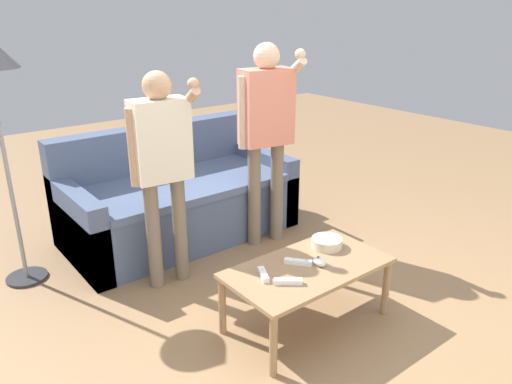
{
  "coord_description": "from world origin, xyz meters",
  "views": [
    {
      "loc": [
        -1.74,
        -2.01,
        1.84
      ],
      "look_at": [
        0.11,
        0.34,
        0.7
      ],
      "focal_mm": 34.83,
      "sensor_mm": 36.0,
      "label": 1
    }
  ],
  "objects_px": {
    "coffee_table": "(308,273)",
    "player_left": "(162,156)",
    "couch": "(177,200)",
    "game_remote_nunchuk": "(319,262)",
    "player_right": "(266,122)",
    "game_remote_wand_far": "(298,262)",
    "game_remote_wand_spare": "(263,275)",
    "game_remote_wand_near": "(288,281)",
    "snack_bowl": "(327,243)"
  },
  "relations": [
    {
      "from": "coffee_table",
      "to": "player_left",
      "type": "height_order",
      "value": "player_left"
    },
    {
      "from": "couch",
      "to": "coffee_table",
      "type": "distance_m",
      "value": 1.61
    },
    {
      "from": "couch",
      "to": "game_remote_nunchuk",
      "type": "distance_m",
      "value": 1.65
    },
    {
      "from": "player_left",
      "to": "player_right",
      "type": "relative_size",
      "value": 0.92
    },
    {
      "from": "game_remote_nunchuk",
      "to": "player_right",
      "type": "bearing_deg",
      "value": 66.46
    },
    {
      "from": "coffee_table",
      "to": "game_remote_wand_far",
      "type": "relative_size",
      "value": 6.47
    },
    {
      "from": "player_left",
      "to": "game_remote_wand_spare",
      "type": "height_order",
      "value": "player_left"
    },
    {
      "from": "coffee_table",
      "to": "game_remote_wand_near",
      "type": "relative_size",
      "value": 6.76
    },
    {
      "from": "couch",
      "to": "game_remote_nunchuk",
      "type": "relative_size",
      "value": 20.92
    },
    {
      "from": "game_remote_wand_far",
      "to": "couch",
      "type": "bearing_deg",
      "value": 87.65
    },
    {
      "from": "game_remote_nunchuk",
      "to": "player_left",
      "type": "height_order",
      "value": "player_left"
    },
    {
      "from": "coffee_table",
      "to": "snack_bowl",
      "type": "relative_size",
      "value": 5.03
    },
    {
      "from": "snack_bowl",
      "to": "player_right",
      "type": "bearing_deg",
      "value": 74.43
    },
    {
      "from": "couch",
      "to": "player_right",
      "type": "xyz_separation_m",
      "value": [
        0.49,
        -0.57,
        0.69
      ]
    },
    {
      "from": "snack_bowl",
      "to": "game_remote_wand_near",
      "type": "distance_m",
      "value": 0.52
    },
    {
      "from": "couch",
      "to": "coffee_table",
      "type": "xyz_separation_m",
      "value": [
        -0.03,
        -1.61,
        0.04
      ]
    },
    {
      "from": "game_remote_wand_near",
      "to": "game_remote_wand_spare",
      "type": "height_order",
      "value": "same"
    },
    {
      "from": "couch",
      "to": "game_remote_wand_far",
      "type": "distance_m",
      "value": 1.56
    },
    {
      "from": "snack_bowl",
      "to": "game_remote_wand_spare",
      "type": "bearing_deg",
      "value": -175.73
    },
    {
      "from": "game_remote_wand_near",
      "to": "game_remote_wand_far",
      "type": "relative_size",
      "value": 0.96
    },
    {
      "from": "snack_bowl",
      "to": "game_remote_wand_spare",
      "type": "distance_m",
      "value": 0.55
    },
    {
      "from": "snack_bowl",
      "to": "player_right",
      "type": "xyz_separation_m",
      "value": [
        0.26,
        0.93,
        0.57
      ]
    },
    {
      "from": "couch",
      "to": "game_remote_wand_near",
      "type": "relative_size",
      "value": 12.67
    },
    {
      "from": "couch",
      "to": "game_remote_nunchuk",
      "type": "bearing_deg",
      "value": -89.15
    },
    {
      "from": "game_remote_wand_near",
      "to": "game_remote_wand_spare",
      "type": "relative_size",
      "value": 0.98
    },
    {
      "from": "game_remote_wand_spare",
      "to": "snack_bowl",
      "type": "bearing_deg",
      "value": 4.27
    },
    {
      "from": "couch",
      "to": "game_remote_wand_near",
      "type": "bearing_deg",
      "value": -98.64
    },
    {
      "from": "player_left",
      "to": "player_right",
      "type": "bearing_deg",
      "value": 5.42
    },
    {
      "from": "game_remote_nunchuk",
      "to": "game_remote_wand_spare",
      "type": "relative_size",
      "value": 0.6
    },
    {
      "from": "snack_bowl",
      "to": "player_left",
      "type": "bearing_deg",
      "value": 128.97
    },
    {
      "from": "coffee_table",
      "to": "player_left",
      "type": "bearing_deg",
      "value": 113.8
    },
    {
      "from": "player_left",
      "to": "snack_bowl",
      "type": "bearing_deg",
      "value": -51.03
    },
    {
      "from": "game_remote_nunchuk",
      "to": "game_remote_wand_near",
      "type": "bearing_deg",
      "value": -171.78
    },
    {
      "from": "couch",
      "to": "player_left",
      "type": "xyz_separation_m",
      "value": [
        -0.45,
        -0.66,
        0.62
      ]
    },
    {
      "from": "snack_bowl",
      "to": "game_remote_nunchuk",
      "type": "distance_m",
      "value": 0.25
    },
    {
      "from": "game_remote_nunchuk",
      "to": "game_remote_wand_near",
      "type": "relative_size",
      "value": 0.61
    },
    {
      "from": "coffee_table",
      "to": "player_left",
      "type": "xyz_separation_m",
      "value": [
        -0.42,
        0.95,
        0.57
      ]
    },
    {
      "from": "player_left",
      "to": "game_remote_wand_near",
      "type": "relative_size",
      "value": 10.08
    },
    {
      "from": "snack_bowl",
      "to": "game_remote_wand_far",
      "type": "xyz_separation_m",
      "value": [
        -0.3,
        -0.05,
        -0.01
      ]
    },
    {
      "from": "coffee_table",
      "to": "game_remote_wand_near",
      "type": "bearing_deg",
      "value": -160.49
    },
    {
      "from": "coffee_table",
      "to": "game_remote_wand_near",
      "type": "height_order",
      "value": "game_remote_wand_near"
    },
    {
      "from": "player_left",
      "to": "game_remote_wand_far",
      "type": "distance_m",
      "value": 1.1
    },
    {
      "from": "game_remote_nunchuk",
      "to": "game_remote_wand_far",
      "type": "height_order",
      "value": "game_remote_nunchuk"
    },
    {
      "from": "game_remote_wand_near",
      "to": "couch",
      "type": "bearing_deg",
      "value": 81.36
    },
    {
      "from": "player_left",
      "to": "player_right",
      "type": "height_order",
      "value": "player_right"
    },
    {
      "from": "couch",
      "to": "snack_bowl",
      "type": "distance_m",
      "value": 1.53
    },
    {
      "from": "coffee_table",
      "to": "game_remote_wand_spare",
      "type": "xyz_separation_m",
      "value": [
        -0.29,
        0.06,
        0.06
      ]
    },
    {
      "from": "coffee_table",
      "to": "snack_bowl",
      "type": "bearing_deg",
      "value": 21.57
    },
    {
      "from": "player_right",
      "to": "game_remote_nunchuk",
      "type": "bearing_deg",
      "value": -113.54
    },
    {
      "from": "coffee_table",
      "to": "player_right",
      "type": "xyz_separation_m",
      "value": [
        0.52,
        1.04,
        0.65
      ]
    }
  ]
}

